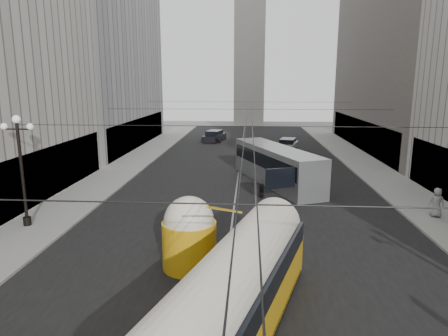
# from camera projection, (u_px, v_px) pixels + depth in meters

# --- Properties ---
(road) EXTENTS (20.00, 85.00, 0.02)m
(road) POSITION_uv_depth(u_px,v_px,m) (246.00, 175.00, 36.60)
(road) COLOR black
(road) RESTS_ON ground
(sidewalk_left) EXTENTS (4.00, 72.00, 0.15)m
(sidewalk_left) POSITION_uv_depth(u_px,v_px,m) (129.00, 165.00, 40.75)
(sidewalk_left) COLOR gray
(sidewalk_left) RESTS_ON ground
(sidewalk_right) EXTENTS (4.00, 72.00, 0.15)m
(sidewalk_right) POSITION_uv_depth(u_px,v_px,m) (369.00, 168.00, 39.25)
(sidewalk_right) COLOR gray
(sidewalk_right) RESTS_ON ground
(rail_left) EXTENTS (0.12, 85.00, 0.04)m
(rail_left) POSITION_uv_depth(u_px,v_px,m) (238.00, 175.00, 36.65)
(rail_left) COLOR gray
(rail_left) RESTS_ON ground
(rail_right) EXTENTS (0.12, 85.00, 0.04)m
(rail_right) POSITION_uv_depth(u_px,v_px,m) (255.00, 175.00, 36.55)
(rail_right) COLOR gray
(rail_right) RESTS_ON ground
(building_left_far) EXTENTS (12.60, 28.60, 28.60)m
(building_left_far) POSITION_uv_depth(u_px,v_px,m) (89.00, 34.00, 50.00)
(building_left_far) COLOR #999999
(building_left_far) RESTS_ON ground
(building_right_far) EXTENTS (12.60, 32.60, 32.60)m
(building_right_far) POSITION_uv_depth(u_px,v_px,m) (419.00, 13.00, 47.07)
(building_right_far) COLOR #514C47
(building_right_far) RESTS_ON ground
(distant_tower) EXTENTS (6.00, 6.00, 31.36)m
(distant_tower) POSITION_uv_depth(u_px,v_px,m) (250.00, 49.00, 79.84)
(distant_tower) COLOR #B2AFA8
(distant_tower) RESTS_ON ground
(lamppost_left_mid) EXTENTS (1.86, 0.44, 6.37)m
(lamppost_left_mid) POSITION_uv_depth(u_px,v_px,m) (21.00, 165.00, 22.46)
(lamppost_left_mid) COLOR black
(lamppost_left_mid) RESTS_ON sidewalk_left
(catenary) EXTENTS (25.00, 72.00, 0.23)m
(catenary) POSITION_uv_depth(u_px,v_px,m) (249.00, 111.00, 34.38)
(catenary) COLOR black
(catenary) RESTS_ON ground
(streetcar) EXTENTS (6.28, 14.91, 3.39)m
(streetcar) POSITION_uv_depth(u_px,v_px,m) (222.00, 312.00, 11.71)
(streetcar) COLOR #CB9411
(streetcar) RESTS_ON ground
(city_bus) EXTENTS (6.97, 12.61, 3.09)m
(city_bus) POSITION_uv_depth(u_px,v_px,m) (276.00, 164.00, 32.96)
(city_bus) COLOR #939497
(city_bus) RESTS_ON ground
(sedan_white_far) EXTENTS (3.05, 5.05, 1.49)m
(sedan_white_far) POSITION_uv_depth(u_px,v_px,m) (288.00, 145.00, 49.77)
(sedan_white_far) COLOR silver
(sedan_white_far) RESTS_ON ground
(sedan_dark_far) EXTENTS (3.24, 5.36, 1.58)m
(sedan_dark_far) POSITION_uv_depth(u_px,v_px,m) (214.00, 136.00, 57.46)
(sedan_dark_far) COLOR black
(sedan_dark_far) RESTS_ON ground
(pedestrian_sidewalk_right) EXTENTS (0.98, 0.71, 1.83)m
(pedestrian_sidewalk_right) POSITION_uv_depth(u_px,v_px,m) (437.00, 202.00, 24.49)
(pedestrian_sidewalk_right) COLOR gray
(pedestrian_sidewalk_right) RESTS_ON sidewalk_right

